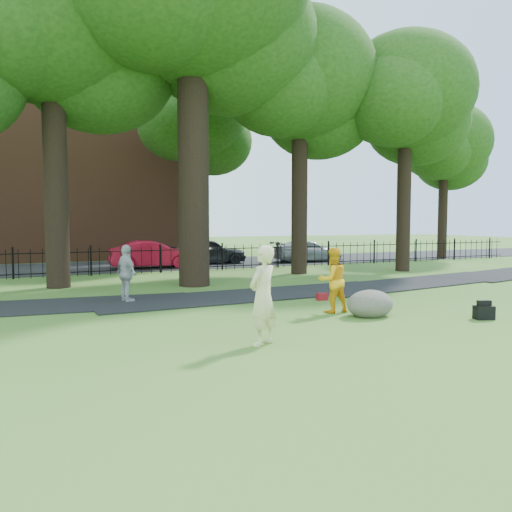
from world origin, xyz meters
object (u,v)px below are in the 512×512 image
man (333,280)px  woman (263,295)px  red_sedan (152,255)px  boulder (370,302)px

man → woman: bearing=39.5°
red_sedan → woman: bearing=178.7°
man → red_sedan: 13.80m
man → boulder: (0.55, -0.83, -0.47)m
woman → red_sedan: 16.09m
woman → red_sedan: size_ratio=0.45×
woman → red_sedan: (1.65, 16.00, -0.25)m
man → red_sedan: man is taller
man → boulder: man is taller
red_sedan → boulder: bearing=-167.7°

